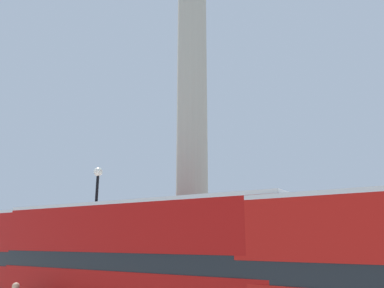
# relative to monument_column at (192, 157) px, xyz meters

# --- Properties ---
(monument_column) EXTENTS (4.52, 4.52, 20.71)m
(monument_column) POSITION_rel_monument_column_xyz_m (0.00, 0.00, 0.00)
(monument_column) COLOR #A39E8E
(monument_column) RESTS_ON ground_plane
(bus_c) EXTENTS (11.03, 3.20, 4.43)m
(bus_c) POSITION_rel_monument_column_xyz_m (2.09, -6.31, -5.04)
(bus_c) COLOR #A80F0C
(bus_c) RESTS_ON ground_plane
(street_lamp) EXTENTS (0.44, 0.44, 6.72)m
(street_lamp) POSITION_rel_monument_column_xyz_m (-3.27, -3.57, -3.63)
(street_lamp) COLOR black
(street_lamp) RESTS_ON ground_plane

